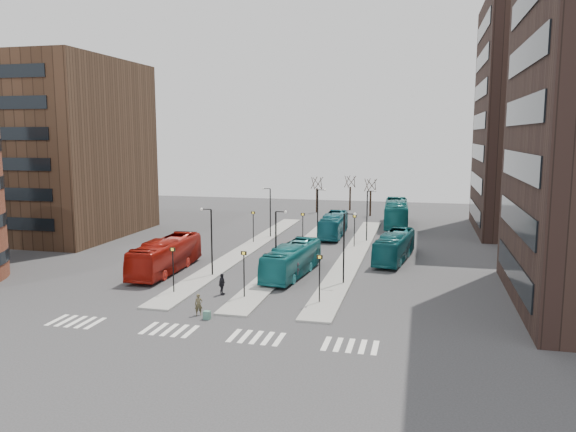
% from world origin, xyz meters
% --- Properties ---
extents(ground, '(160.00, 160.00, 0.00)m').
position_xyz_m(ground, '(0.00, 0.00, 0.00)').
color(ground, '#2E2F31').
rests_on(ground, ground).
extents(island_left, '(2.50, 45.00, 0.15)m').
position_xyz_m(island_left, '(-4.00, 30.00, 0.07)').
color(island_left, gray).
rests_on(island_left, ground).
extents(island_mid, '(2.50, 45.00, 0.15)m').
position_xyz_m(island_mid, '(2.00, 30.00, 0.07)').
color(island_mid, gray).
rests_on(island_mid, ground).
extents(island_right, '(2.50, 45.00, 0.15)m').
position_xyz_m(island_right, '(8.00, 30.00, 0.07)').
color(island_right, gray).
rests_on(island_right, ground).
extents(suitcase, '(0.48, 0.39, 0.59)m').
position_xyz_m(suitcase, '(0.61, 6.62, 0.30)').
color(suitcase, navy).
rests_on(suitcase, ground).
extents(red_bus, '(2.81, 11.36, 3.15)m').
position_xyz_m(red_bus, '(-8.21, 18.51, 1.58)').
color(red_bus, '#99140B').
rests_on(red_bus, ground).
extents(teal_bus_a, '(3.56, 10.71, 2.93)m').
position_xyz_m(teal_bus_a, '(3.60, 19.91, 1.46)').
color(teal_bus_a, '#166D72').
rests_on(teal_bus_a, ground).
extents(teal_bus_b, '(2.62, 10.48, 2.91)m').
position_xyz_m(teal_bus_b, '(4.15, 40.74, 1.45)').
color(teal_bus_b, '#155F6D').
rests_on(teal_bus_b, ground).
extents(teal_bus_c, '(3.87, 10.67, 2.90)m').
position_xyz_m(teal_bus_c, '(12.37, 28.48, 1.45)').
color(teal_bus_c, '#12555B').
rests_on(teal_bus_c, ground).
extents(teal_bus_d, '(3.67, 13.32, 3.68)m').
position_xyz_m(teal_bus_d, '(11.47, 50.67, 1.84)').
color(teal_bus_d, '#156769').
rests_on(teal_bus_d, ground).
extents(traveller, '(0.68, 0.59, 1.56)m').
position_xyz_m(traveller, '(-0.28, 7.30, 0.78)').
color(traveller, '#4E462E').
rests_on(traveller, ground).
extents(commuter_a, '(0.94, 0.84, 1.61)m').
position_xyz_m(commuter_a, '(-8.16, 19.81, 0.80)').
color(commuter_a, black).
rests_on(commuter_a, ground).
extents(commuter_b, '(0.50, 1.06, 1.76)m').
position_xyz_m(commuter_b, '(-0.46, 12.57, 0.88)').
color(commuter_b, black).
rests_on(commuter_b, ground).
extents(commuter_c, '(0.97, 1.32, 1.83)m').
position_xyz_m(commuter_c, '(4.44, 17.85, 0.91)').
color(commuter_c, black).
rests_on(commuter_c, ground).
extents(crosswalk_stripes, '(22.35, 2.40, 0.01)m').
position_xyz_m(crosswalk_stripes, '(1.75, 4.00, 0.01)').
color(crosswalk_stripes, silver).
rests_on(crosswalk_stripes, ground).
extents(office_block, '(25.00, 20.12, 22.00)m').
position_xyz_m(office_block, '(-34.00, 33.98, 11.00)').
color(office_block, '#442E1F').
rests_on(office_block, ground).
extents(tower_far, '(20.12, 20.00, 30.00)m').
position_xyz_m(tower_far, '(31.98, 50.00, 15.00)').
color(tower_far, black).
rests_on(tower_far, ground).
extents(sign_poles, '(12.45, 22.12, 3.65)m').
position_xyz_m(sign_poles, '(1.60, 23.00, 2.41)').
color(sign_poles, black).
rests_on(sign_poles, ground).
extents(lamp_posts, '(14.04, 20.24, 6.12)m').
position_xyz_m(lamp_posts, '(2.64, 28.00, 3.58)').
color(lamp_posts, black).
rests_on(lamp_posts, ground).
extents(bare_trees, '(10.97, 8.14, 5.90)m').
position_xyz_m(bare_trees, '(2.67, 62.67, 2.72)').
color(bare_trees, black).
rests_on(bare_trees, ground).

